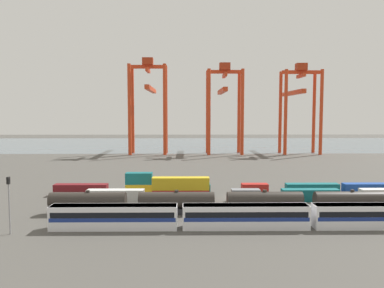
{
  "coord_description": "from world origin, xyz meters",
  "views": [
    {
      "loc": [
        -9.85,
        -84.75,
        18.83
      ],
      "look_at": [
        -8.33,
        32.28,
        9.37
      ],
      "focal_mm": 36.02,
      "sensor_mm": 36.0,
      "label": 1
    }
  ],
  "objects_px": {
    "passenger_train": "(245,215)",
    "gantry_crane_east": "(299,99)",
    "signal_mast": "(9,198)",
    "shipping_container_10": "(139,190)",
    "freight_tank_row": "(265,202)",
    "gantry_crane_west": "(149,96)",
    "shipping_container_1": "(181,195)",
    "gantry_crane_central": "(224,99)",
    "shipping_container_15": "(369,189)"
  },
  "relations": [
    {
      "from": "signal_mast",
      "to": "shipping_container_1",
      "type": "relative_size",
      "value": 0.74
    },
    {
      "from": "freight_tank_row",
      "to": "signal_mast",
      "type": "xyz_separation_m",
      "value": [
        -42.12,
        -11.94,
        3.61
      ]
    },
    {
      "from": "signal_mast",
      "to": "shipping_container_1",
      "type": "xyz_separation_m",
      "value": [
        26.21,
        21.82,
        -4.43
      ]
    },
    {
      "from": "gantry_crane_west",
      "to": "shipping_container_10",
      "type": "bearing_deg",
      "value": -85.85
    },
    {
      "from": "shipping_container_10",
      "to": "gantry_crane_east",
      "type": "height_order",
      "value": "gantry_crane_east"
    },
    {
      "from": "shipping_container_10",
      "to": "gantry_crane_central",
      "type": "bearing_deg",
      "value": 73.04
    },
    {
      "from": "passenger_train",
      "to": "shipping_container_1",
      "type": "bearing_deg",
      "value": 119.48
    },
    {
      "from": "passenger_train",
      "to": "shipping_container_1",
      "type": "height_order",
      "value": "passenger_train"
    },
    {
      "from": "shipping_container_1",
      "to": "shipping_container_15",
      "type": "relative_size",
      "value": 1.0
    },
    {
      "from": "shipping_container_10",
      "to": "shipping_container_15",
      "type": "distance_m",
      "value": 53.15
    },
    {
      "from": "signal_mast",
      "to": "gantry_crane_central",
      "type": "height_order",
      "value": "gantry_crane_central"
    },
    {
      "from": "signal_mast",
      "to": "gantry_crane_west",
      "type": "xyz_separation_m",
      "value": [
        9.77,
        121.8,
        20.81
      ]
    },
    {
      "from": "freight_tank_row",
      "to": "shipping_container_1",
      "type": "relative_size",
      "value": 6.63
    },
    {
      "from": "gantry_crane_west",
      "to": "gantry_crane_east",
      "type": "bearing_deg",
      "value": -0.5
    },
    {
      "from": "signal_mast",
      "to": "shipping_container_1",
      "type": "height_order",
      "value": "signal_mast"
    },
    {
      "from": "shipping_container_1",
      "to": "gantry_crane_central",
      "type": "relative_size",
      "value": 0.29
    },
    {
      "from": "shipping_container_15",
      "to": "gantry_crane_central",
      "type": "bearing_deg",
      "value": 105.07
    },
    {
      "from": "signal_mast",
      "to": "shipping_container_10",
      "type": "height_order",
      "value": "signal_mast"
    },
    {
      "from": "passenger_train",
      "to": "freight_tank_row",
      "type": "relative_size",
      "value": 0.79
    },
    {
      "from": "freight_tank_row",
      "to": "gantry_crane_east",
      "type": "height_order",
      "value": "gantry_crane_east"
    },
    {
      "from": "freight_tank_row",
      "to": "gantry_crane_central",
      "type": "bearing_deg",
      "value": 88.6
    },
    {
      "from": "passenger_train",
      "to": "signal_mast",
      "type": "distance_m",
      "value": 37.36
    },
    {
      "from": "shipping_container_10",
      "to": "passenger_train",
      "type": "bearing_deg",
      "value": -51.41
    },
    {
      "from": "signal_mast",
      "to": "freight_tank_row",
      "type": "bearing_deg",
      "value": 15.83
    },
    {
      "from": "shipping_container_1",
      "to": "gantry_crane_central",
      "type": "bearing_deg",
      "value": 79.38
    },
    {
      "from": "signal_mast",
      "to": "shipping_container_10",
      "type": "relative_size",
      "value": 1.49
    },
    {
      "from": "passenger_train",
      "to": "shipping_container_10",
      "type": "height_order",
      "value": "passenger_train"
    },
    {
      "from": "passenger_train",
      "to": "gantry_crane_east",
      "type": "height_order",
      "value": "gantry_crane_east"
    },
    {
      "from": "freight_tank_row",
      "to": "gantry_crane_west",
      "type": "relative_size",
      "value": 1.83
    },
    {
      "from": "shipping_container_1",
      "to": "shipping_container_15",
      "type": "distance_m",
      "value": 43.97
    },
    {
      "from": "shipping_container_10",
      "to": "gantry_crane_east",
      "type": "bearing_deg",
      "value": 55.75
    },
    {
      "from": "gantry_crane_east",
      "to": "gantry_crane_west",
      "type": "bearing_deg",
      "value": 179.5
    },
    {
      "from": "signal_mast",
      "to": "shipping_container_1",
      "type": "bearing_deg",
      "value": 39.78
    },
    {
      "from": "shipping_container_1",
      "to": "gantry_crane_west",
      "type": "xyz_separation_m",
      "value": [
        -16.44,
        99.98,
        25.24
      ]
    },
    {
      "from": "freight_tank_row",
      "to": "gantry_crane_west",
      "type": "xyz_separation_m",
      "value": [
        -32.35,
        109.86,
        24.42
      ]
    },
    {
      "from": "shipping_container_10",
      "to": "gantry_crane_west",
      "type": "height_order",
      "value": "gantry_crane_west"
    },
    {
      "from": "freight_tank_row",
      "to": "shipping_container_10",
      "type": "distance_m",
      "value": 30.37
    },
    {
      "from": "passenger_train",
      "to": "shipping_container_10",
      "type": "distance_m",
      "value": 32.94
    },
    {
      "from": "gantry_crane_west",
      "to": "gantry_crane_east",
      "type": "distance_m",
      "value": 70.04
    },
    {
      "from": "gantry_crane_central",
      "to": "gantry_crane_west",
      "type": "bearing_deg",
      "value": 178.44
    },
    {
      "from": "passenger_train",
      "to": "shipping_container_15",
      "type": "bearing_deg",
      "value": 38.29
    },
    {
      "from": "signal_mast",
      "to": "gantry_crane_central",
      "type": "xyz_separation_m",
      "value": [
        44.78,
        120.85,
        19.56
      ]
    },
    {
      "from": "freight_tank_row",
      "to": "shipping_container_1",
      "type": "height_order",
      "value": "freight_tank_row"
    },
    {
      "from": "signal_mast",
      "to": "gantry_crane_east",
      "type": "bearing_deg",
      "value": 56.64
    },
    {
      "from": "gantry_crane_central",
      "to": "shipping_container_15",
      "type": "bearing_deg",
      "value": -74.93
    },
    {
      "from": "freight_tank_row",
      "to": "shipping_container_1",
      "type": "bearing_deg",
      "value": 148.15
    },
    {
      "from": "passenger_train",
      "to": "gantry_crane_central",
      "type": "xyz_separation_m",
      "value": [
        7.69,
        118.28,
        23.14
      ]
    },
    {
      "from": "signal_mast",
      "to": "passenger_train",
      "type": "bearing_deg",
      "value": 3.95
    },
    {
      "from": "gantry_crane_west",
      "to": "gantry_crane_east",
      "type": "relative_size",
      "value": 1.06
    },
    {
      "from": "shipping_container_15",
      "to": "signal_mast",
      "type": "bearing_deg",
      "value": -157.9
    }
  ]
}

